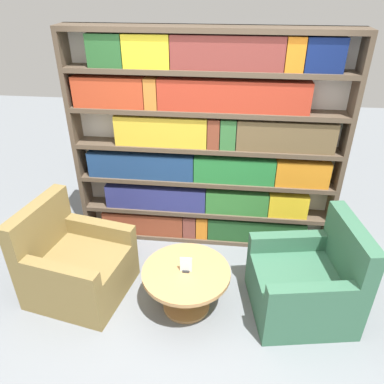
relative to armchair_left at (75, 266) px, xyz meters
name	(u,v)px	position (x,y,z in m)	size (l,w,h in m)	color
ground_plane	(191,335)	(1.20, -0.43, -0.32)	(14.00, 14.00, 0.00)	slate
bookshelf	(206,147)	(1.20, 1.04, 0.88)	(2.89, 0.30, 2.40)	silver
armchair_left	(75,266)	(0.00, 0.00, 0.00)	(1.03, 0.98, 0.96)	olive
armchair_right	(307,284)	(2.24, 0.00, 0.00)	(1.01, 0.96, 0.96)	#336047
coffee_table	(186,281)	(1.12, -0.10, 0.01)	(0.82, 0.82, 0.45)	#AD7F4C
table_sign	(186,265)	(1.12, -0.10, 0.20)	(0.11, 0.06, 0.15)	black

